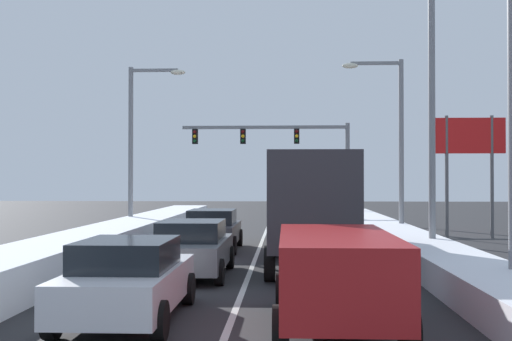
# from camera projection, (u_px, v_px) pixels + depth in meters

# --- Properties ---
(ground_plane) EXTENTS (120.00, 120.00, 0.00)m
(ground_plane) POSITION_uv_depth(u_px,v_px,m) (252.00, 267.00, 19.50)
(ground_plane) COLOR #28282B
(lane_stripe_between_right_lane_and_center_lane) EXTENTS (0.14, 39.92, 0.01)m
(lane_stripe_between_right_lane_and_center_lane) POSITION_uv_depth(u_px,v_px,m) (257.00, 253.00, 23.13)
(lane_stripe_between_right_lane_and_center_lane) COLOR silver
(lane_stripe_between_right_lane_and_center_lane) RESTS_ON ground
(snow_bank_right_shoulder) EXTENTS (1.89, 39.92, 0.73)m
(snow_bank_right_shoulder) POSITION_uv_depth(u_px,v_px,m) (408.00, 244.00, 22.89)
(snow_bank_right_shoulder) COLOR white
(snow_bank_right_shoulder) RESTS_ON ground
(snow_bank_left_shoulder) EXTENTS (2.19, 39.92, 0.93)m
(snow_bank_left_shoulder) POSITION_uv_depth(u_px,v_px,m) (110.00, 240.00, 23.38)
(snow_bank_left_shoulder) COLOR white
(snow_bank_left_shoulder) RESTS_ON ground
(suv_red_right_lane_nearest) EXTENTS (2.16, 4.90, 1.67)m
(suv_red_right_lane_nearest) POSITION_uv_depth(u_px,v_px,m) (336.00, 271.00, 11.43)
(suv_red_right_lane_nearest) COLOR maroon
(suv_red_right_lane_nearest) RESTS_ON ground
(box_truck_right_lane_second) EXTENTS (2.53, 7.20, 3.36)m
(box_truck_right_lane_second) POSITION_uv_depth(u_px,v_px,m) (310.00, 204.00, 19.21)
(box_truck_right_lane_second) COLOR maroon
(box_truck_right_lane_second) RESTS_ON ground
(suv_tan_right_lane_third) EXTENTS (2.16, 4.90, 1.67)m
(suv_tan_right_lane_third) POSITION_uv_depth(u_px,v_px,m) (298.00, 218.00, 27.14)
(suv_tan_right_lane_third) COLOR #937F60
(suv_tan_right_lane_third) RESTS_ON ground
(sedan_white_center_lane_nearest) EXTENTS (2.00, 4.50, 1.51)m
(sedan_white_center_lane_nearest) POSITION_uv_depth(u_px,v_px,m) (128.00, 279.00, 12.15)
(sedan_white_center_lane_nearest) COLOR silver
(sedan_white_center_lane_nearest) RESTS_ON ground
(sedan_gray_center_lane_second) EXTENTS (2.00, 4.50, 1.51)m
(sedan_gray_center_lane_second) POSITION_uv_depth(u_px,v_px,m) (192.00, 248.00, 17.71)
(sedan_gray_center_lane_second) COLOR slate
(sedan_gray_center_lane_second) RESTS_ON ground
(sedan_charcoal_center_lane_third) EXTENTS (2.00, 4.50, 1.51)m
(sedan_charcoal_center_lane_third) POSITION_uv_depth(u_px,v_px,m) (213.00, 230.00, 24.29)
(sedan_charcoal_center_lane_third) COLOR #38383D
(sedan_charcoal_center_lane_third) RESTS_ON ground
(traffic_light_gantry) EXTENTS (10.60, 0.47, 6.20)m
(traffic_light_gantry) POSITION_uv_depth(u_px,v_px,m) (288.00, 147.00, 41.25)
(traffic_light_gantry) COLOR slate
(traffic_light_gantry) RESTS_ON ground
(street_lamp_right_near) EXTENTS (2.66, 0.36, 8.82)m
(street_lamp_right_near) POSITION_uv_depth(u_px,v_px,m) (497.00, 57.00, 13.89)
(street_lamp_right_near) COLOR gray
(street_lamp_right_near) RESTS_ON ground
(street_lamp_right_mid) EXTENTS (2.66, 0.36, 9.30)m
(street_lamp_right_mid) POSITION_uv_depth(u_px,v_px,m) (422.00, 91.00, 21.15)
(street_lamp_right_mid) COLOR gray
(street_lamp_right_mid) RESTS_ON ground
(street_lamp_right_far) EXTENTS (2.66, 0.36, 7.85)m
(street_lamp_right_far) POSITION_uv_depth(u_px,v_px,m) (393.00, 131.00, 28.38)
(street_lamp_right_far) COLOR gray
(street_lamp_right_far) RESTS_ON ground
(street_lamp_left_mid) EXTENTS (2.66, 0.36, 7.84)m
(street_lamp_left_mid) POSITION_uv_depth(u_px,v_px,m) (139.00, 134.00, 30.22)
(street_lamp_left_mid) COLOR gray
(street_lamp_left_mid) RESTS_ON ground
(roadside_sign_right) EXTENTS (3.20, 0.16, 5.50)m
(roadside_sign_right) POSITION_uv_depth(u_px,v_px,m) (469.00, 149.00, 29.24)
(roadside_sign_right) COLOR #59595B
(roadside_sign_right) RESTS_ON ground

